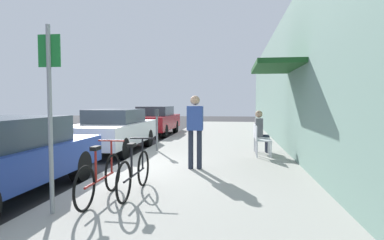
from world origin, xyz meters
name	(u,v)px	position (x,y,z in m)	size (l,w,h in m)	color
ground_plane	(111,172)	(0.00, 0.00, 0.00)	(60.00, 60.00, 0.00)	#2D2D30
sidewalk_slab	(212,157)	(2.25, 2.00, 0.06)	(4.50, 32.00, 0.12)	#9E9B93
building_facade	(298,80)	(4.64, 2.00, 2.29)	(1.40, 32.00, 4.57)	gray
parked_car_1	(114,130)	(-1.10, 3.01, 0.74)	(1.80, 4.40, 1.42)	silver
parked_car_2	(155,120)	(-1.10, 8.55, 0.75)	(1.80, 4.40, 1.45)	maroon
parking_meter	(157,127)	(0.45, 2.68, 0.89)	(0.12, 0.10, 1.32)	slate
street_sign	(50,104)	(0.40, -3.13, 1.64)	(0.32, 0.06, 2.60)	gray
bicycle_0	(135,173)	(1.24, -2.06, 0.48)	(0.46, 1.71, 0.90)	black
bicycle_1	(100,178)	(0.81, -2.47, 0.48)	(0.46, 1.71, 0.90)	black
cafe_chair_0	(261,139)	(3.64, 1.98, 0.62)	(0.44, 0.44, 0.87)	silver
cafe_chair_1	(259,136)	(3.64, 2.79, 0.62)	(0.45, 0.45, 0.87)	silver
seated_patron_1	(261,130)	(3.70, 2.79, 0.82)	(0.43, 0.37, 1.29)	#232838
pedestrian_standing	(195,126)	(2.00, 0.09, 1.12)	(0.36, 0.22, 1.70)	#232838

